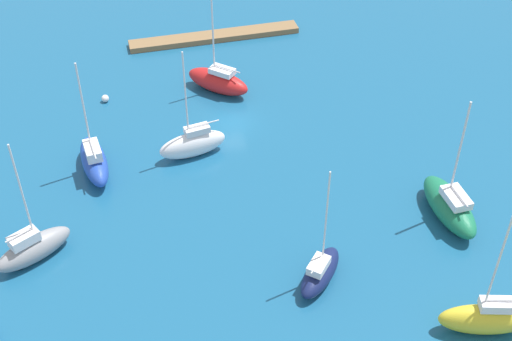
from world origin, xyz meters
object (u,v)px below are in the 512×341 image
sailboat_gray_far_south (33,248)px  sailboat_white_by_breakwater (193,143)px  pier_dock (215,37)px  sailboat_green_far_north (450,206)px  sailboat_navy_along_channel (320,271)px  sailboat_blue_outer_mooring (94,160)px  sailboat_red_east_end (218,81)px  sailboat_yellow_inner_mooring (485,318)px  mooring_buoy_white (105,98)px

sailboat_gray_far_south → sailboat_white_by_breakwater: (-14.14, -9.67, 0.13)m
pier_dock → sailboat_green_far_north: size_ratio=1.75×
sailboat_navy_along_channel → sailboat_green_far_north: sailboat_green_far_north is taller
sailboat_blue_outer_mooring → sailboat_navy_along_channel: size_ratio=1.05×
sailboat_red_east_end → sailboat_green_far_north: 27.16m
sailboat_gray_far_south → sailboat_yellow_inner_mooring: bearing=-54.8°
sailboat_blue_outer_mooring → mooring_buoy_white: size_ratio=14.50×
sailboat_gray_far_south → pier_dock: bearing=27.2°
sailboat_white_by_breakwater → mooring_buoy_white: 12.86m
sailboat_white_by_breakwater → sailboat_green_far_north: size_ratio=0.97×
sailboat_gray_far_south → mooring_buoy_white: (-7.08, -20.37, -0.82)m
pier_dock → sailboat_blue_outer_mooring: 25.52m
sailboat_yellow_inner_mooring → sailboat_green_far_north: bearing=-88.6°
sailboat_green_far_north → mooring_buoy_white: (25.87, -23.89, -0.89)m
sailboat_yellow_inner_mooring → mooring_buoy_white: (23.05, -35.03, -0.98)m
pier_dock → sailboat_gray_far_south: 36.34m
pier_dock → sailboat_green_far_north: bearing=110.6°
sailboat_red_east_end → mooring_buoy_white: (11.44, -0.89, -0.87)m
sailboat_navy_along_channel → mooring_buoy_white: (13.49, -27.87, -0.61)m
sailboat_green_far_north → mooring_buoy_white: size_ratio=14.82×
sailboat_blue_outer_mooring → sailboat_navy_along_channel: 22.84m
pier_dock → mooring_buoy_white: mooring_buoy_white is taller
mooring_buoy_white → sailboat_navy_along_channel: bearing=115.8°
sailboat_blue_outer_mooring → sailboat_red_east_end: bearing=-59.3°
sailboat_red_east_end → mooring_buoy_white: size_ratio=15.11×
pier_dock → sailboat_green_far_north: sailboat_green_far_north is taller
sailboat_blue_outer_mooring → sailboat_navy_along_channel: (-15.26, 16.99, -0.31)m
pier_dock → sailboat_gray_far_south: sailboat_gray_far_south is taller
sailboat_blue_outer_mooring → sailboat_white_by_breakwater: size_ratio=1.01×
sailboat_white_by_breakwater → pier_dock: bearing=-116.2°
sailboat_blue_outer_mooring → sailboat_yellow_inner_mooring: bearing=-140.6°
pier_dock → sailboat_white_by_breakwater: 21.38m
sailboat_navy_along_channel → sailboat_blue_outer_mooring: bearing=83.9°
pier_dock → sailboat_navy_along_channel: sailboat_navy_along_channel is taller
sailboat_navy_along_channel → mooring_buoy_white: size_ratio=13.82×
pier_dock → sailboat_yellow_inner_mooring: sailboat_yellow_inner_mooring is taller
sailboat_green_far_north → pier_dock: bearing=18.8°
sailboat_blue_outer_mooring → sailboat_white_by_breakwater: (-8.83, -0.18, 0.04)m
sailboat_gray_far_south → mooring_buoy_white: bearing=42.0°
sailboat_green_far_north → mooring_buoy_white: sailboat_green_far_north is taller
sailboat_green_far_north → mooring_buoy_white: bearing=45.5°
pier_dock → sailboat_red_east_end: (1.79, 10.63, 0.92)m
sailboat_yellow_inner_mooring → sailboat_white_by_breakwater: 29.12m
pier_dock → sailboat_yellow_inner_mooring: (-9.81, 44.78, 1.03)m
pier_dock → sailboat_blue_outer_mooring: sailboat_blue_outer_mooring is taller
sailboat_white_by_breakwater → sailboat_navy_along_channel: bearing=101.2°
sailboat_blue_outer_mooring → pier_dock: bearing=-42.4°
sailboat_red_east_end → sailboat_blue_outer_mooring: bearing=81.0°
sailboat_red_east_end → sailboat_green_far_north: sailboat_red_east_end is taller
sailboat_red_east_end → sailboat_blue_outer_mooring: 16.56m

